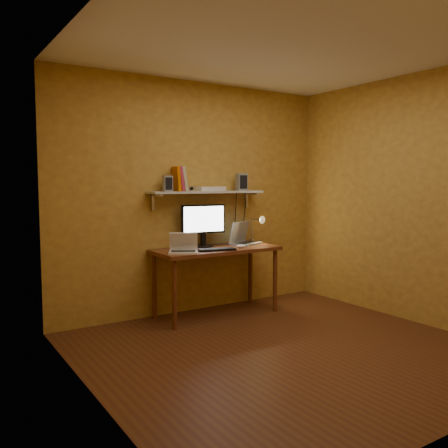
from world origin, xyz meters
TOP-DOWN VIEW (x-y plane):
  - room at (0.00, 0.00)m, footprint 3.44×3.24m
  - desk at (0.08, 1.28)m, footprint 1.40×0.60m
  - wall_shelf at (0.08, 1.47)m, footprint 1.40×0.25m
  - monitor at (0.01, 1.44)m, footprint 0.53×0.24m
  - laptop at (0.51, 1.39)m, footprint 0.43×0.38m
  - netbook at (-0.39, 1.16)m, footprint 0.35×0.33m
  - keyboard at (-0.02, 1.11)m, footprint 0.42×0.22m
  - mouse at (0.31, 1.13)m, footprint 0.11×0.09m
  - desk_lamp at (0.74, 1.41)m, footprint 0.09×0.23m
  - speaker_left at (-0.42, 1.46)m, footprint 0.11×0.11m
  - speaker_right at (0.54, 1.46)m, footprint 0.13×0.13m
  - books at (-0.26, 1.49)m, footprint 0.16×0.19m
  - shelf_camera at (-0.16, 1.42)m, footprint 0.10×0.05m
  - router at (0.12, 1.46)m, footprint 0.32×0.24m

SIDE VIEW (x-z plane):
  - desk at x=0.08m, z-range 0.29..1.04m
  - keyboard at x=-0.02m, z-range 0.75..0.77m
  - mouse at x=0.31m, z-range 0.75..0.79m
  - netbook at x=-0.39m, z-range 0.70..0.91m
  - laptop at x=0.51m, z-range 0.69..0.95m
  - desk_lamp at x=0.74m, z-range 0.77..1.15m
  - monitor at x=0.01m, z-range 0.78..1.25m
  - room at x=0.00m, z-range -0.02..2.62m
  - wall_shelf at x=0.08m, z-range 1.26..1.46m
  - router at x=0.12m, z-range 1.38..1.42m
  - shelf_camera at x=-0.16m, z-range 1.38..1.43m
  - speaker_left at x=-0.42m, z-range 1.38..1.54m
  - speaker_right at x=0.54m, z-range 1.38..1.58m
  - books at x=-0.26m, z-range 1.37..1.64m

